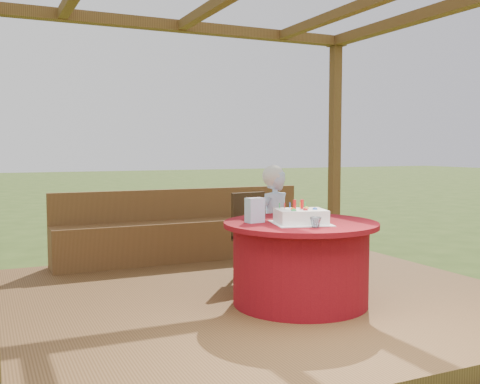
% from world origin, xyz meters
% --- Properties ---
extents(ground, '(60.00, 60.00, 0.00)m').
position_xyz_m(ground, '(0.00, 0.00, 0.00)').
color(ground, '#334C19').
rests_on(ground, ground).
extents(deck, '(4.50, 4.00, 0.12)m').
position_xyz_m(deck, '(0.00, 0.00, 0.06)').
color(deck, brown).
rests_on(deck, ground).
extents(pergola, '(4.50, 4.00, 2.72)m').
position_xyz_m(pergola, '(0.00, 0.00, 2.41)').
color(pergola, brown).
rests_on(pergola, deck).
extents(bench, '(3.00, 0.42, 0.80)m').
position_xyz_m(bench, '(0.00, 1.72, 0.38)').
color(bench, brown).
rests_on(bench, deck).
extents(table, '(1.26, 1.26, 0.68)m').
position_xyz_m(table, '(0.23, -0.42, 0.46)').
color(table, maroon).
rests_on(table, deck).
extents(chair, '(0.44, 0.44, 0.83)m').
position_xyz_m(chair, '(0.31, 0.60, 0.57)').
color(chair, '#352310').
rests_on(chair, deck).
extents(elderly_woman, '(0.45, 0.36, 1.12)m').
position_xyz_m(elderly_woman, '(0.38, 0.33, 0.69)').
color(elderly_woman, '#ABD4FF').
rests_on(elderly_woman, deck).
extents(birthday_cake, '(0.53, 0.53, 0.19)m').
position_xyz_m(birthday_cake, '(0.17, -0.53, 0.86)').
color(birthday_cake, white).
rests_on(birthday_cake, table).
extents(gift_bag, '(0.15, 0.11, 0.20)m').
position_xyz_m(gift_bag, '(-0.13, -0.31, 0.90)').
color(gift_bag, '#CD84BB').
rests_on(gift_bag, table).
extents(drinking_glass, '(0.11, 0.11, 0.08)m').
position_xyz_m(drinking_glass, '(0.16, -0.76, 0.84)').
color(drinking_glass, white).
rests_on(drinking_glass, table).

